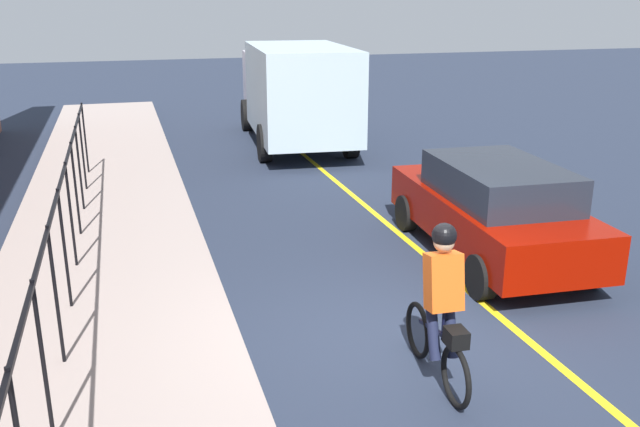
{
  "coord_description": "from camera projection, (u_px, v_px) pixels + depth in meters",
  "views": [
    {
      "loc": [
        -6.99,
        2.95,
        4.03
      ],
      "look_at": [
        2.1,
        0.3,
        1.0
      ],
      "focal_mm": 38.27,
      "sensor_mm": 36.0,
      "label": 1
    }
  ],
  "objects": [
    {
      "name": "ground_plane",
      "position": [
        390.0,
        338.0,
        8.41
      ],
      "size": [
        80.0,
        80.0,
        0.0
      ],
      "primitive_type": "plane",
      "color": "#232B3C"
    },
    {
      "name": "lane_line_centre",
      "position": [
        505.0,
        321.0,
        8.84
      ],
      "size": [
        36.0,
        0.12,
        0.01
      ],
      "primitive_type": "cube",
      "color": "yellow",
      "rests_on": "ground"
    },
    {
      "name": "sidewalk",
      "position": [
        102.0,
        374.0,
        7.48
      ],
      "size": [
        40.0,
        3.2,
        0.15
      ],
      "primitive_type": "cube",
      "color": "gray",
      "rests_on": "ground"
    },
    {
      "name": "iron_fence",
      "position": [
        57.0,
        243.0,
        7.91
      ],
      "size": [
        16.33,
        0.04,
        1.6
      ],
      "color": "black",
      "rests_on": "sidewalk"
    },
    {
      "name": "cyclist_lead",
      "position": [
        441.0,
        306.0,
        7.17
      ],
      "size": [
        1.71,
        0.37,
        1.83
      ],
      "rotation": [
        0.0,
        0.0,
        -0.05
      ],
      "color": "black",
      "rests_on": "ground"
    },
    {
      "name": "patrol_sedan",
      "position": [
        492.0,
        208.0,
        10.79
      ],
      "size": [
        4.49,
        2.12,
        1.58
      ],
      "rotation": [
        0.0,
        0.0,
        -0.06
      ],
      "color": "#890C00",
      "rests_on": "ground"
    },
    {
      "name": "box_truck_background",
      "position": [
        295.0,
        90.0,
        18.81
      ],
      "size": [
        6.87,
        2.95,
        2.78
      ],
      "rotation": [
        0.0,
        0.0,
        -0.08
      ],
      "color": "#A8BEC8",
      "rests_on": "ground"
    }
  ]
}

